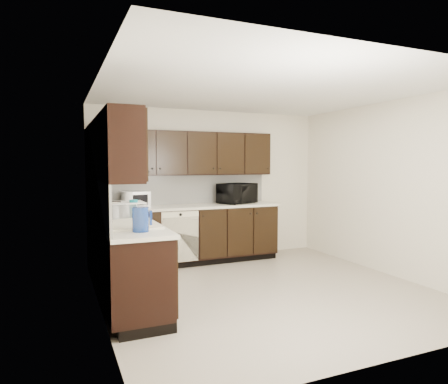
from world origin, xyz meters
The scene contains 20 objects.
floor centered at (0.00, 0.00, 0.00)m, with size 4.00×4.00×0.00m, color #A79B8A.
ceiling centered at (0.00, 0.00, 2.50)m, with size 4.00×4.00×0.00m, color white.
wall_back centered at (0.00, 2.00, 1.25)m, with size 4.00×0.02×2.50m, color beige.
wall_left centered at (-2.00, 0.00, 1.25)m, with size 0.02×4.00×2.50m, color beige.
wall_right centered at (2.00, 0.00, 1.25)m, with size 0.02×4.00×2.50m, color beige.
wall_front centered at (0.00, -2.00, 1.25)m, with size 4.00×0.02×2.50m, color beige.
lower_cabinets centered at (-1.01, 1.11, 0.41)m, with size 3.00×2.80×0.90m.
countertop centered at (-1.01, 1.11, 0.92)m, with size 3.03×2.83×0.04m.
backsplash centered at (-1.22, 1.32, 1.18)m, with size 3.00×2.80×0.48m.
upper_cabinets centered at (-1.10, 1.20, 1.77)m, with size 3.00×2.80×0.70m.
dishwasher centered at (-0.70, 1.41, 0.55)m, with size 0.58×0.04×0.78m.
sink centered at (-1.68, -0.01, 0.88)m, with size 0.54×0.82×0.42m.
microwave centered at (0.39, 1.71, 1.11)m, with size 0.61×0.41×0.34m, color black.
soap_bottle_a centered at (-1.53, 0.44, 1.03)m, with size 0.08×0.09×0.19m, color gray.
soap_bottle_b centered at (-1.78, 0.46, 1.05)m, with size 0.08×0.09×0.22m, color gray.
toaster_oven centered at (-1.29, 1.77, 1.06)m, with size 0.39×0.29×0.24m, color silver.
storage_bin centered at (-1.68, 0.58, 1.03)m, with size 0.48×0.36×0.19m, color silver.
blue_pitcher centered at (-1.67, -0.49, 1.06)m, with size 0.16×0.16×0.24m, color navy.
teal_tumbler centered at (-1.56, 0.50, 1.05)m, with size 0.10×0.10×0.23m, color #0C7385.
paper_towel_roll centered at (-1.52, 1.10, 1.08)m, with size 0.13×0.13×0.29m, color silver.
Camera 1 is at (-2.43, -4.35, 1.60)m, focal length 32.00 mm.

